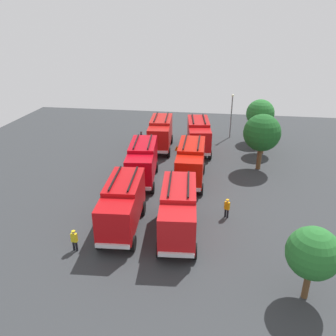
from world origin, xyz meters
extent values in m
plane|color=#2D3033|center=(0.00, 0.00, 0.00)|extent=(55.63, 55.63, 0.00)
cube|color=#A91310|center=(-6.61, -2.13, 2.10)|extent=(2.38, 2.66, 2.60)
cube|color=#8C9EAD|center=(-5.56, -2.05, 2.41)|extent=(0.24, 2.12, 1.46)
cube|color=#A91310|center=(-10.10, -2.39, 2.25)|extent=(4.98, 2.86, 2.90)
cube|color=black|center=(-10.15, -1.71, 3.82)|extent=(4.32, 0.45, 0.12)
cube|color=black|center=(-10.05, -3.08, 3.82)|extent=(4.32, 0.45, 0.12)
cube|color=silver|center=(-5.41, -2.03, 0.95)|extent=(0.38, 2.38, 0.28)
cylinder|color=black|center=(-6.50, -0.91, 0.55)|extent=(1.12, 0.43, 1.10)
cylinder|color=black|center=(-6.32, -3.31, 0.55)|extent=(1.12, 0.43, 1.10)
cylinder|color=black|center=(-11.39, -1.29, 0.55)|extent=(1.12, 0.43, 1.10)
cylinder|color=black|center=(-11.20, -3.68, 0.55)|extent=(1.12, 0.43, 1.10)
cube|color=#AE0512|center=(2.77, -2.25, 2.10)|extent=(2.46, 2.73, 2.60)
cube|color=#8C9EAD|center=(3.81, -2.13, 2.41)|extent=(0.31, 2.12, 1.46)
cube|color=#AE0512|center=(-0.71, -2.64, 2.25)|extent=(5.05, 3.01, 2.90)
cube|color=black|center=(-0.79, -1.95, 3.82)|extent=(4.31, 0.59, 0.12)
cube|color=black|center=(-0.64, -3.32, 3.82)|extent=(4.31, 0.59, 0.12)
cube|color=silver|center=(3.96, -2.12, 0.95)|extent=(0.46, 2.38, 0.28)
cylinder|color=black|center=(2.83, -1.04, 0.55)|extent=(1.13, 0.47, 1.10)
cylinder|color=black|center=(3.10, -3.42, 0.55)|extent=(1.13, 0.47, 1.10)
cylinder|color=black|center=(-2.04, -1.58, 0.55)|extent=(1.13, 0.47, 1.10)
cylinder|color=black|center=(-1.77, -3.96, 0.55)|extent=(1.13, 0.47, 1.10)
cube|color=#AD0C10|center=(11.37, -1.96, 2.10)|extent=(2.38, 2.65, 2.60)
cube|color=#8C9EAD|center=(12.42, -1.88, 2.41)|extent=(0.24, 2.13, 1.46)
cube|color=#AD0C10|center=(7.88, -2.21, 2.25)|extent=(4.97, 2.85, 2.90)
cube|color=black|center=(7.83, -1.53, 3.82)|extent=(4.32, 0.44, 0.12)
cube|color=black|center=(7.93, -2.90, 3.82)|extent=(4.32, 0.44, 0.12)
cube|color=silver|center=(12.57, -1.87, 0.95)|extent=(0.37, 2.38, 0.28)
cylinder|color=black|center=(11.49, -0.75, 0.55)|extent=(1.12, 0.43, 1.10)
cylinder|color=black|center=(11.66, -3.14, 0.55)|extent=(1.12, 0.43, 1.10)
cylinder|color=black|center=(6.60, -1.11, 0.55)|extent=(1.12, 0.43, 1.10)
cylinder|color=black|center=(6.78, -3.50, 0.55)|extent=(1.12, 0.43, 1.10)
cube|color=#AB0E0F|center=(-6.57, 2.71, 2.10)|extent=(2.50, 2.76, 2.60)
cube|color=#8C9EAD|center=(-5.53, 2.84, 2.41)|extent=(0.35, 2.12, 1.46)
cube|color=#AB0E0F|center=(-10.05, 2.26, 2.25)|extent=(5.08, 3.10, 2.90)
cube|color=black|center=(-10.13, 2.94, 3.82)|extent=(4.30, 0.68, 0.12)
cube|color=black|center=(-9.96, 1.58, 3.82)|extent=(4.30, 0.68, 0.12)
cube|color=silver|center=(-5.38, 2.86, 0.95)|extent=(0.50, 2.38, 0.28)
cylinder|color=black|center=(-6.53, 3.93, 0.55)|extent=(1.14, 0.49, 1.10)
cylinder|color=black|center=(-6.22, 1.55, 0.55)|extent=(1.14, 0.49, 1.10)
cylinder|color=black|center=(-11.39, 3.29, 0.55)|extent=(1.14, 0.49, 1.10)
cylinder|color=black|center=(-11.08, 0.91, 0.55)|extent=(1.14, 0.49, 1.10)
cube|color=#B50F06|center=(2.24, 2.28, 2.10)|extent=(2.25, 2.55, 2.60)
cube|color=#8C9EAD|center=(3.29, 2.31, 2.41)|extent=(0.12, 2.13, 1.46)
cube|color=#B50F06|center=(-1.26, 2.21, 2.25)|extent=(4.85, 2.60, 2.90)
cube|color=black|center=(-1.28, 2.90, 3.82)|extent=(4.32, 0.21, 0.12)
cube|color=black|center=(-1.25, 1.52, 3.82)|extent=(4.32, 0.21, 0.12)
cube|color=silver|center=(3.44, 2.31, 0.95)|extent=(0.25, 2.38, 0.28)
cylinder|color=black|center=(2.41, 3.49, 0.55)|extent=(1.11, 0.37, 1.10)
cylinder|color=black|center=(2.46, 1.09, 0.55)|extent=(1.11, 0.37, 1.10)
cylinder|color=black|center=(-2.49, 3.39, 0.55)|extent=(1.11, 0.37, 1.10)
cylinder|color=black|center=(-2.44, 0.99, 0.55)|extent=(1.11, 0.37, 1.10)
cube|color=#B21215|center=(11.65, 2.38, 2.10)|extent=(2.41, 2.68, 2.60)
cube|color=#8C9EAD|center=(12.70, 2.48, 2.41)|extent=(0.26, 2.12, 1.46)
cube|color=#B21215|center=(8.16, 2.08, 2.25)|extent=(5.00, 2.91, 2.90)
cube|color=black|center=(8.10, 2.77, 3.82)|extent=(4.31, 0.49, 0.12)
cube|color=black|center=(8.22, 1.40, 3.82)|extent=(4.31, 0.49, 0.12)
cube|color=silver|center=(12.85, 2.49, 0.95)|extent=(0.40, 2.38, 0.28)
cylinder|color=black|center=(11.75, 3.60, 0.55)|extent=(1.13, 0.44, 1.10)
cylinder|color=black|center=(11.95, 1.21, 0.55)|extent=(1.13, 0.44, 1.10)
cylinder|color=black|center=(6.87, 3.17, 0.55)|extent=(1.13, 0.44, 1.10)
cylinder|color=black|center=(7.07, 0.78, 0.55)|extent=(1.13, 0.44, 1.10)
cylinder|color=black|center=(6.17, 5.89, 0.38)|extent=(0.16, 0.16, 0.76)
cylinder|color=black|center=(6.08, 5.70, 0.38)|extent=(0.16, 0.16, 0.76)
cube|color=orange|center=(6.13, 5.79, 1.09)|extent=(0.41, 0.48, 0.66)
sphere|color=beige|center=(6.13, 5.79, 1.52)|extent=(0.21, 0.21, 0.21)
cylinder|color=orange|center=(6.13, 5.79, 1.61)|extent=(0.27, 0.27, 0.06)
cylinder|color=black|center=(-4.66, 1.92, 0.38)|extent=(0.16, 0.16, 0.76)
cylinder|color=black|center=(-4.78, 2.09, 0.38)|extent=(0.16, 0.16, 0.76)
cube|color=black|center=(-4.72, 2.01, 1.09)|extent=(0.44, 0.48, 0.66)
sphere|color=tan|center=(-4.72, 2.01, 1.52)|extent=(0.21, 0.21, 0.21)
cylinder|color=black|center=(-4.72, 2.01, 1.61)|extent=(0.27, 0.27, 0.06)
cylinder|color=black|center=(-10.29, -5.09, 0.41)|extent=(0.16, 0.16, 0.81)
cylinder|color=black|center=(-10.09, -5.02, 0.41)|extent=(0.16, 0.16, 0.81)
cube|color=black|center=(-10.19, -5.05, 1.17)|extent=(0.47, 0.36, 0.71)
sphere|color=beige|center=(-10.19, -5.05, 1.64)|extent=(0.23, 0.23, 0.23)
cylinder|color=black|center=(-10.19, -5.05, 1.73)|extent=(0.29, 0.29, 0.07)
cylinder|color=black|center=(12.19, -4.84, 0.38)|extent=(0.16, 0.16, 0.75)
cylinder|color=black|center=(12.20, -4.63, 0.38)|extent=(0.16, 0.16, 0.75)
cube|color=gold|center=(12.19, -4.74, 1.08)|extent=(0.27, 0.44, 0.66)
sphere|color=beige|center=(12.19, -4.74, 1.52)|extent=(0.21, 0.21, 0.21)
cylinder|color=gold|center=(12.19, -4.74, 1.60)|extent=(0.27, 0.27, 0.06)
cylinder|color=black|center=(-13.25, -2.68, 0.37)|extent=(0.16, 0.16, 0.74)
cylinder|color=black|center=(-13.07, -2.80, 0.37)|extent=(0.16, 0.16, 0.74)
cube|color=black|center=(-13.16, -2.74, 1.06)|extent=(0.48, 0.43, 0.64)
sphere|color=#9E704C|center=(-13.16, -2.74, 1.49)|extent=(0.21, 0.21, 0.21)
cylinder|color=black|center=(-13.16, -2.74, 1.57)|extent=(0.26, 0.26, 0.06)
cylinder|color=brown|center=(-13.88, 9.99, 1.13)|extent=(0.45, 0.45, 2.26)
sphere|color=#236628|center=(-13.88, 9.99, 3.79)|extent=(3.61, 3.61, 3.61)
cylinder|color=brown|center=(-9.39, 10.14, 0.97)|extent=(0.39, 0.39, 1.94)
sphere|color=#236628|center=(-9.39, 10.14, 3.25)|extent=(3.10, 3.10, 3.10)
cylinder|color=brown|center=(-4.51, 9.27, 1.22)|extent=(0.49, 0.49, 2.44)
sphere|color=#19511E|center=(-4.51, 9.27, 4.09)|extent=(3.90, 3.90, 3.90)
cylinder|color=brown|center=(14.34, 10.28, 0.94)|extent=(0.37, 0.37, 1.87)
sphere|color=#236628|center=(14.34, 10.28, 3.15)|extent=(3.00, 3.00, 3.00)
cone|color=#F2600C|center=(-8.84, -0.27, 0.31)|extent=(0.43, 0.43, 0.61)
cylinder|color=slate|center=(-14.99, 6.35, 2.80)|extent=(0.16, 0.16, 5.60)
sphere|color=#F2EFCC|center=(-14.99, 6.35, 5.78)|extent=(0.36, 0.36, 0.36)
camera|label=1|loc=(30.70, 4.68, 14.96)|focal=36.44mm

